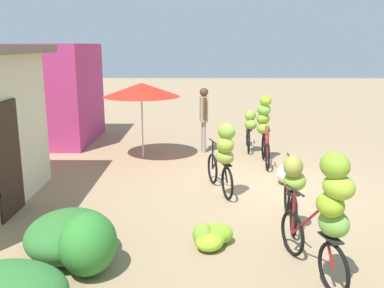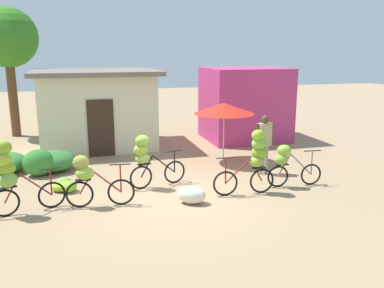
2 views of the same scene
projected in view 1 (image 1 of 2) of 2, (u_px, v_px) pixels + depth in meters
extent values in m
plane|color=#9D815F|center=(264.00, 188.00, 8.94)|extent=(60.00, 60.00, 0.00)
cube|color=#332319|center=(8.00, 159.00, 7.31)|extent=(0.90, 0.06, 2.00)
cube|color=#B73571|center=(46.00, 93.00, 12.99)|extent=(3.20, 2.80, 2.95)
ellipsoid|color=#317D2E|center=(88.00, 244.00, 5.54)|extent=(0.90, 0.74, 0.80)
ellipsoid|color=#327030|center=(69.00, 235.00, 5.96)|extent=(1.31, 1.20, 0.65)
cylinder|color=beige|center=(142.00, 122.00, 11.06)|extent=(0.04, 0.04, 1.90)
cone|color=red|center=(141.00, 90.00, 10.87)|extent=(1.97, 1.97, 0.35)
torus|color=black|center=(292.00, 233.00, 6.03)|extent=(0.63, 0.22, 0.64)
torus|color=black|center=(333.00, 269.00, 5.07)|extent=(0.63, 0.22, 0.64)
cylinder|color=maroon|center=(327.00, 238.00, 5.17)|extent=(0.38, 0.14, 0.64)
cylinder|color=maroon|center=(306.00, 222.00, 5.65)|extent=(0.67, 0.22, 0.65)
cylinder|color=black|center=(295.00, 190.00, 5.89)|extent=(0.49, 0.16, 0.03)
cylinder|color=maroon|center=(294.00, 212.00, 5.96)|extent=(0.04, 0.04, 0.64)
cube|color=black|center=(331.00, 238.00, 5.09)|extent=(0.38, 0.23, 0.02)
ellipsoid|color=#73AA41|center=(334.00, 223.00, 5.07)|extent=(0.51, 0.47, 0.34)
ellipsoid|color=#85AC25|center=(330.00, 205.00, 4.98)|extent=(0.43, 0.35, 0.28)
ellipsoid|color=#96B92F|center=(339.00, 187.00, 4.88)|extent=(0.51, 0.47, 0.29)
ellipsoid|color=#81AA2B|center=(335.00, 166.00, 4.86)|extent=(0.47, 0.44, 0.32)
torus|color=black|center=(287.00, 194.00, 7.58)|extent=(0.65, 0.11, 0.65)
torus|color=black|center=(293.00, 216.00, 6.64)|extent=(0.65, 0.11, 0.65)
cylinder|color=maroon|center=(293.00, 195.00, 6.74)|extent=(0.37, 0.07, 0.57)
cylinder|color=maroon|center=(290.00, 185.00, 7.21)|extent=(0.65, 0.10, 0.58)
cylinder|color=black|center=(289.00, 157.00, 7.42)|extent=(0.50, 0.08, 0.03)
cylinder|color=maroon|center=(288.00, 176.00, 7.50)|extent=(0.04, 0.04, 0.69)
cube|color=black|center=(294.00, 192.00, 6.65)|extent=(0.37, 0.17, 0.02)
ellipsoid|color=#90B538|center=(295.00, 181.00, 6.67)|extent=(0.49, 0.42, 0.30)
ellipsoid|color=#9C9E3C|center=(293.00, 166.00, 6.54)|extent=(0.45, 0.39, 0.33)
torus|color=black|center=(212.00, 169.00, 9.16)|extent=(0.64, 0.21, 0.65)
torus|color=black|center=(227.00, 183.00, 8.20)|extent=(0.64, 0.21, 0.65)
cylinder|color=black|center=(225.00, 167.00, 8.31)|extent=(0.38, 0.13, 0.58)
cylinder|color=black|center=(217.00, 160.00, 8.78)|extent=(0.67, 0.20, 0.59)
cylinder|color=black|center=(213.00, 141.00, 9.02)|extent=(0.49, 0.15, 0.03)
cylinder|color=black|center=(213.00, 155.00, 9.09)|extent=(0.04, 0.04, 0.60)
cube|color=black|center=(226.00, 164.00, 8.22)|extent=(0.38, 0.23, 0.02)
ellipsoid|color=#8EAA40|center=(225.00, 157.00, 8.15)|extent=(0.53, 0.49, 0.29)
ellipsoid|color=#94AB35|center=(225.00, 145.00, 8.05)|extent=(0.48, 0.44, 0.31)
ellipsoid|color=#7FAF3A|center=(227.00, 132.00, 8.04)|extent=(0.48, 0.43, 0.31)
torus|color=black|center=(268.00, 156.00, 10.13)|extent=(0.66, 0.09, 0.66)
torus|color=black|center=(264.00, 147.00, 11.09)|extent=(0.66, 0.09, 0.66)
cylinder|color=maroon|center=(265.00, 137.00, 10.85)|extent=(0.38, 0.06, 0.63)
cylinder|color=maroon|center=(267.00, 141.00, 10.37)|extent=(0.67, 0.07, 0.64)
cylinder|color=black|center=(269.00, 129.00, 9.98)|extent=(0.50, 0.06, 0.03)
cylinder|color=maroon|center=(268.00, 143.00, 10.05)|extent=(0.04, 0.04, 0.68)
cube|color=black|center=(264.00, 134.00, 10.91)|extent=(0.37, 0.16, 0.02)
ellipsoid|color=#86A639|center=(263.00, 128.00, 10.84)|extent=(0.46, 0.40, 0.30)
ellipsoid|color=olive|center=(263.00, 119.00, 10.85)|extent=(0.49, 0.43, 0.30)
ellipsoid|color=#75B83F|center=(264.00, 109.00, 10.78)|extent=(0.48, 0.41, 0.30)
ellipsoid|color=#88B725|center=(266.00, 101.00, 10.68)|extent=(0.38, 0.32, 0.28)
torus|color=black|center=(247.00, 135.00, 12.65)|extent=(0.60, 0.10, 0.60)
torus|color=black|center=(249.00, 142.00, 11.71)|extent=(0.60, 0.10, 0.60)
cylinder|color=slate|center=(249.00, 130.00, 11.80)|extent=(0.37, 0.06, 0.63)
cylinder|color=slate|center=(248.00, 127.00, 12.27)|extent=(0.66, 0.09, 0.64)
cylinder|color=black|center=(248.00, 113.00, 12.50)|extent=(0.50, 0.07, 0.03)
cylinder|color=slate|center=(248.00, 124.00, 12.57)|extent=(0.04, 0.04, 0.67)
cube|color=black|center=(249.00, 130.00, 11.73)|extent=(0.37, 0.17, 0.02)
ellipsoid|color=#86AE3C|center=(251.00, 125.00, 11.66)|extent=(0.45, 0.39, 0.30)
ellipsoid|color=#8EB83E|center=(250.00, 115.00, 11.67)|extent=(0.45, 0.40, 0.30)
ellipsoid|color=#81BD27|center=(218.00, 233.00, 6.42)|extent=(0.45, 0.50, 0.30)
ellipsoid|color=#78B829|center=(215.00, 235.00, 6.38)|extent=(0.66, 0.62, 0.29)
ellipsoid|color=#94C428|center=(210.00, 241.00, 6.22)|extent=(0.61, 0.57, 0.25)
ellipsoid|color=#77AC2F|center=(203.00, 235.00, 6.32)|extent=(0.38, 0.33, 0.34)
ellipsoid|color=silver|center=(288.00, 173.00, 9.21)|extent=(0.83, 0.72, 0.44)
cylinder|color=gray|center=(203.00, 136.00, 11.93)|extent=(0.11, 0.11, 0.86)
cylinder|color=gray|center=(204.00, 137.00, 11.75)|extent=(0.11, 0.11, 0.86)
cube|color=tan|center=(204.00, 109.00, 11.67)|extent=(0.42, 0.24, 0.68)
cylinder|color=#4C3321|center=(203.00, 106.00, 11.90)|extent=(0.08, 0.08, 0.62)
cylinder|color=#4C3321|center=(205.00, 109.00, 11.42)|extent=(0.08, 0.08, 0.62)
sphere|color=#4C3321|center=(204.00, 92.00, 11.56)|extent=(0.23, 0.23, 0.23)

